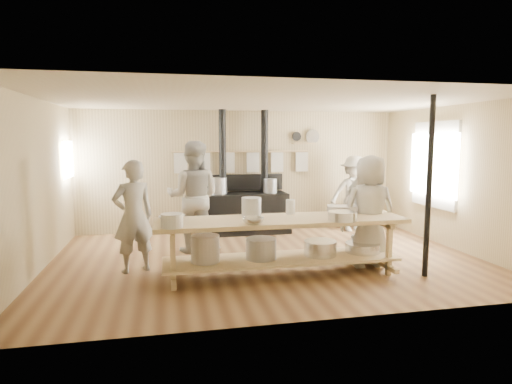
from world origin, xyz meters
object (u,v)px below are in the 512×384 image
Objects in this scene: chair at (370,219)px; prep_table at (281,241)px; cook_right at (364,200)px; roasting_pan at (342,209)px; stove at (244,208)px; cook_far_left at (133,216)px; cook_by_window at (354,194)px; cook_center at (369,211)px; cook_left at (193,197)px.

prep_table is at bearing -149.08° from chair.
cook_right is 3.57× the size of roasting_pan.
stove is 3.18m from cook_far_left.
cook_by_window reaches higher than roasting_pan.
cook_right reaches higher than roasting_pan.
cook_center reaches higher than cook_right.
cook_center reaches higher than prep_table.
cook_far_left is (-2.10, -2.37, 0.32)m from stove.
cook_far_left is at bearing -170.23° from chair.
cook_by_window is 2.66m from roasting_pan.
stove is 2.92m from roasting_pan.
stove reaches higher than cook_left.
roasting_pan reaches higher than chair.
cook_left is 3.34m from cook_right.
cook_left reaches higher than cook_right.
cook_right reaches higher than chair.
cook_right is at bearing -136.67° from chair.
roasting_pan is at bearing 44.85° from cook_right.
cook_left is (-1.15, -1.36, 0.46)m from stove.
cook_right is at bearing -110.18° from cook_center.
cook_center is 3.92× the size of roasting_pan.
cook_far_left reaches higher than cook_right.
cook_right is at bearing 39.67° from prep_table.
prep_table is 2.13× the size of cook_far_left.
stove is at bearing 111.93° from roasting_pan.
cook_left is 3.01m from cook_center.
cook_left is at bearing -154.01° from cook_far_left.
cook_right is 1.85m from roasting_pan.
stove reaches higher than cook_right.
roasting_pan is (2.23, -1.32, -0.08)m from cook_left.
cook_center is at bearing 151.96° from cook_far_left.
roasting_pan is (-1.27, -2.33, 0.08)m from cook_by_window.
cook_far_left reaches higher than cook_by_window.
stove is at bearing 177.61° from cook_by_window.
cook_by_window is at bearing -151.87° from cook_left.
roasting_pan is at bearing -112.30° from cook_by_window.
prep_table is 4.70× the size of chair.
cook_far_left reaches higher than chair.
cook_left reaches higher than cook_center.
cook_by_window is at bearing 48.59° from prep_table.
stove is 3.39× the size of chair.
cook_by_window reaches higher than prep_table.
prep_table is 1.53m from cook_center.
cook_right is at bearing -28.98° from stove.
cook_center reaches higher than roasting_pan.
roasting_pan is (1.08, 0.33, 0.38)m from prep_table.
cook_by_window is at bearing -109.65° from cook_right.
cook_center is 1.10× the size of cook_right.
cook_center is 1.07× the size of cook_by_window.
cook_left reaches higher than cook_by_window.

